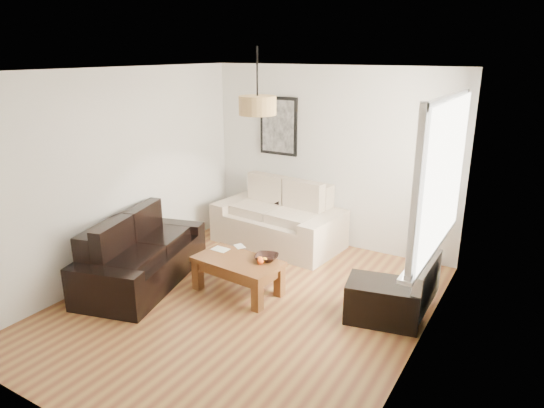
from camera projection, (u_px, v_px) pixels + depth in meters
The scene contains 21 objects.
floor at pixel (245, 305), 5.54m from camera, with size 4.50×4.50×0.00m, color brown.
ceiling at pixel (241, 70), 4.75m from camera, with size 3.80×4.50×0.00m, color white, non-canonical shape.
wall_back at pixel (330, 158), 6.98m from camera, with size 3.80×0.04×2.60m, color silver, non-canonical shape.
wall_front at pixel (59, 278), 3.30m from camera, with size 3.80×0.04×2.60m, color silver, non-canonical shape.
wall_left at pixel (118, 174), 6.07m from camera, with size 0.04×4.50×2.60m, color silver, non-canonical shape.
wall_right at pixel (423, 228), 4.22m from camera, with size 0.04×4.50×2.60m, color silver, non-canonical shape.
window_bay at pixel (442, 175), 4.80m from camera, with size 0.14×1.90×1.60m, color white, non-canonical shape.
radiator at pixel (426, 285), 5.19m from camera, with size 0.10×0.90×0.52m, color white.
poster at pixel (279, 126), 7.25m from camera, with size 0.62×0.04×0.87m, color black, non-canonical shape.
pendant_shade at pixel (258, 105), 5.11m from camera, with size 0.40×0.40×0.20m, color tan.
loveseat_cream at pixel (278, 215), 7.14m from camera, with size 1.85×1.01×0.92m, color beige, non-canonical shape.
sofa_leather at pixel (142, 252), 5.98m from camera, with size 1.84×0.90×0.80m, color black, non-canonical shape.
coffee_table at pixel (238, 276), 5.77m from camera, with size 1.04×0.57×0.43m, color brown, non-canonical shape.
ottoman at pixel (383, 301), 5.17m from camera, with size 0.77×0.49×0.44m, color black.
cushion_left at pixel (274, 189), 7.34m from camera, with size 0.40×0.12×0.40m, color black.
cushion_right at pixel (303, 194), 7.09m from camera, with size 0.40×0.12×0.40m, color black.
fruit_bowl at pixel (267, 258), 5.67m from camera, with size 0.27×0.27×0.07m, color black.
orange_a at pixel (260, 261), 5.56m from camera, with size 0.08×0.08×0.08m, color #EA4C13.
orange_b at pixel (264, 260), 5.60m from camera, with size 0.06×0.06×0.06m, color #FFA115.
orange_c at pixel (260, 260), 5.60m from camera, with size 0.08×0.08×0.08m, color orange.
papers at pixel (220, 249), 5.99m from camera, with size 0.21×0.15×0.01m, color silver.
Camera 1 is at (2.79, -4.07, 2.79)m, focal length 31.85 mm.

